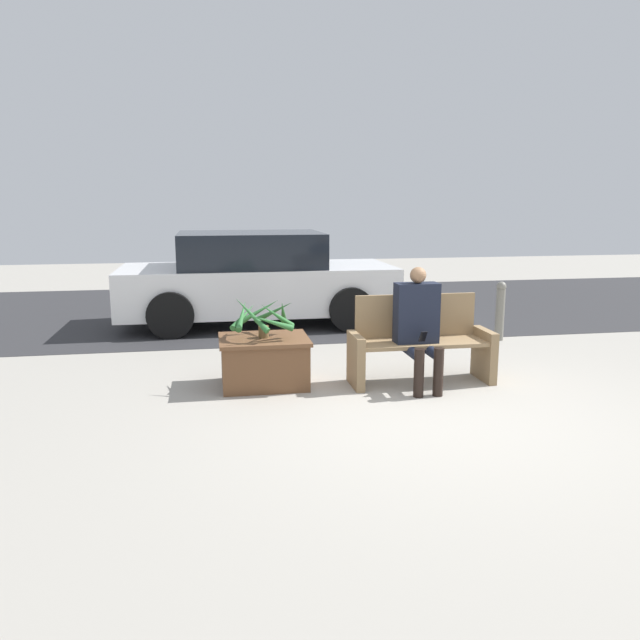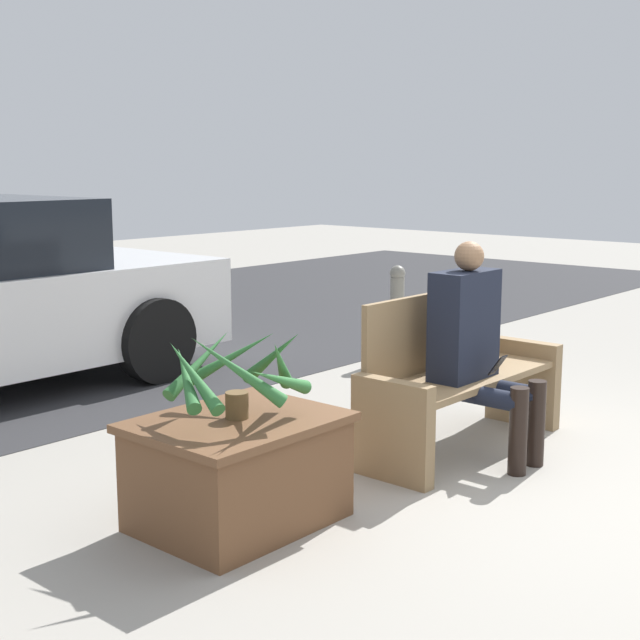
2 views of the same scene
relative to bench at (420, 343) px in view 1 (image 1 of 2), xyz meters
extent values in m
plane|color=#9E998E|center=(-0.22, -1.02, -0.43)|extent=(30.00, 30.00, 0.00)
cube|color=#2D2D30|center=(-0.22, 4.93, -0.43)|extent=(20.00, 6.00, 0.01)
cube|color=#8C704C|center=(-0.73, -0.06, -0.15)|extent=(0.09, 0.51, 0.57)
cube|color=#8C704C|center=(0.73, -0.06, -0.15)|extent=(0.09, 0.51, 0.57)
cube|color=#8C704C|center=(0.00, -0.06, 0.02)|extent=(1.37, 0.47, 0.04)
cube|color=#8C704C|center=(0.00, 0.17, 0.28)|extent=(1.37, 0.04, 0.48)
cube|color=black|center=(-0.08, -0.10, 0.36)|extent=(0.46, 0.22, 0.64)
sphere|color=#8C6647|center=(-0.08, -0.12, 0.76)|extent=(0.17, 0.17, 0.17)
cylinder|color=black|center=(-0.19, -0.31, -0.02)|extent=(0.11, 0.43, 0.11)
cylinder|color=black|center=(0.02, -0.31, -0.02)|extent=(0.11, 0.43, 0.11)
cylinder|color=black|center=(-0.19, -0.53, -0.18)|extent=(0.10, 0.10, 0.50)
cylinder|color=black|center=(0.02, -0.53, -0.18)|extent=(0.10, 0.10, 0.50)
cube|color=black|center=(-0.08, -0.33, 0.15)|extent=(0.07, 0.09, 0.12)
cube|color=brown|center=(-1.69, 0.15, -0.17)|extent=(0.90, 0.70, 0.53)
cube|color=brown|center=(-1.69, 0.15, 0.08)|extent=(0.95, 0.75, 0.04)
cylinder|color=brown|center=(-1.69, 0.15, 0.16)|extent=(0.11, 0.11, 0.13)
cone|color=#2D6B33|center=(-1.48, 0.11, 0.37)|extent=(0.14, 0.46, 0.34)
cone|color=#2D6B33|center=(-1.56, 0.33, 0.34)|extent=(0.43, 0.33, 0.29)
cone|color=#2D6B33|center=(-1.72, 0.37, 0.34)|extent=(0.49, 0.14, 0.29)
cone|color=#2D6B33|center=(-1.89, 0.27, 0.31)|extent=(0.32, 0.46, 0.24)
cone|color=#2D6B33|center=(-1.91, 0.20, 0.34)|extent=(0.18, 0.49, 0.29)
cone|color=#2D6B33|center=(-1.82, -0.01, 0.38)|extent=(0.38, 0.35, 0.36)
cone|color=#2D6B33|center=(-1.64, -0.09, 0.31)|extent=(0.50, 0.18, 0.24)
cone|color=#2D6B33|center=(-1.56, -0.03, 0.36)|extent=(0.41, 0.33, 0.34)
cube|color=silver|center=(-1.48, 3.58, 0.14)|extent=(4.28, 1.80, 0.71)
cube|color=black|center=(-1.59, 3.58, 0.76)|extent=(2.22, 1.66, 0.53)
cylinder|color=black|center=(-0.16, 2.68, -0.09)|extent=(0.68, 0.18, 0.68)
cylinder|color=black|center=(-0.16, 4.48, -0.09)|extent=(0.68, 0.18, 0.68)
cylinder|color=black|center=(-2.81, 2.68, -0.09)|extent=(0.68, 0.18, 0.68)
cylinder|color=black|center=(-2.81, 4.48, -0.09)|extent=(0.68, 0.18, 0.68)
cylinder|color=slate|center=(1.79, 1.76, -0.06)|extent=(0.12, 0.12, 0.73)
sphere|color=slate|center=(1.79, 1.76, 0.34)|extent=(0.14, 0.14, 0.14)
camera|label=1|loc=(-2.22, -6.33, 1.54)|focal=35.00mm
camera|label=2|loc=(-4.50, -2.84, 1.29)|focal=50.00mm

